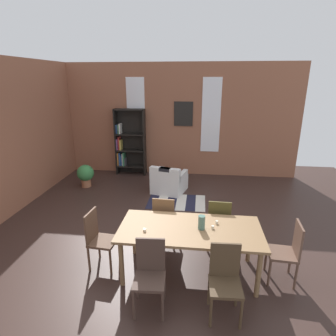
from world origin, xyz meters
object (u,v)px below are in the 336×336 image
object	(u,v)px
dining_chair_head_left	(99,237)
dining_chair_near_left	(150,273)
armchair_white	(169,182)
dining_table	(190,233)
dining_chair_far_left	(165,219)
dining_chair_far_right	(219,222)
bookshelf_tall	(128,143)
dining_chair_near_right	(225,279)
vase_on_table	(202,222)
potted_plant_by_shelf	(86,174)
dining_chair_head_right	(288,250)

from	to	relation	value
dining_chair_head_left	dining_chair_near_left	bearing A→B (deg)	-37.42
dining_chair_head_left	armchair_white	xyz separation A→B (m)	(0.75, 3.18, -0.23)
dining_table	dining_chair_near_left	distance (m)	0.89
dining_chair_far_left	dining_chair_far_right	world-z (taller)	same
dining_table	dining_chair_far_right	xyz separation A→B (m)	(0.47, 0.72, -0.19)
bookshelf_tall	dining_chair_near_right	bearing A→B (deg)	-63.85
dining_chair_head_left	dining_chair_near_left	world-z (taller)	same
dining_chair_head_left	armchair_white	bearing A→B (deg)	76.80
dining_chair_far_left	dining_chair_far_right	distance (m)	0.95
dining_chair_near_left	bookshelf_tall	bearing A→B (deg)	107.18
dining_chair_near_right	dining_chair_head_left	size ratio (longest dim) A/B	1.00
vase_on_table	dining_chair_far_right	size ratio (longest dim) A/B	0.22
dining_chair_head_left	vase_on_table	bearing A→B (deg)	-0.24
dining_chair_near_left	potted_plant_by_shelf	bearing A→B (deg)	122.45
dining_chair_near_right	dining_chair_near_left	bearing A→B (deg)	-179.99
vase_on_table	dining_chair_far_right	bearing A→B (deg)	66.84
vase_on_table	dining_chair_head_right	xyz separation A→B (m)	(1.27, -0.01, -0.37)
bookshelf_tall	potted_plant_by_shelf	bearing A→B (deg)	-126.41
vase_on_table	potted_plant_by_shelf	bearing A→B (deg)	134.20
bookshelf_tall	potted_plant_by_shelf	world-z (taller)	bookshelf_tall
dining_table	armchair_white	bearing A→B (deg)	102.15
dining_chair_head_right	dining_chair_near_left	world-z (taller)	same
dining_chair_head_right	dining_table	bearing A→B (deg)	179.78
dining_chair_head_left	bookshelf_tall	distance (m)	4.60
dining_table	dining_chair_near_right	distance (m)	0.88
dining_table	dining_chair_head_left	xyz separation A→B (m)	(-1.43, 0.01, -0.19)
dining_chair_head_right	bookshelf_tall	distance (m)	5.77
dining_chair_head_right	dining_chair_near_left	xyz separation A→B (m)	(-1.91, -0.72, 0.00)
vase_on_table	armchair_white	xyz separation A→B (m)	(-0.85, 3.18, -0.61)
dining_chair_near_right	dining_chair_far_right	size ratio (longest dim) A/B	1.00
dining_chair_head_right	dining_chair_head_left	bearing A→B (deg)	179.76
bookshelf_tall	dining_chair_far_right	bearing A→B (deg)	-55.92
vase_on_table	dining_table	bearing A→B (deg)	180.00
potted_plant_by_shelf	dining_chair_head_right	bearing A→B (deg)	-36.41
dining_chair_head_right	dining_chair_near_left	distance (m)	2.04
dining_table	dining_chair_near_left	size ratio (longest dim) A/B	2.23
dining_table	dining_chair_near_right	size ratio (longest dim) A/B	2.23
bookshelf_tall	armchair_white	distance (m)	2.08
armchair_white	dining_chair_near_right	bearing A→B (deg)	-73.47
armchair_white	potted_plant_by_shelf	distance (m)	2.34
potted_plant_by_shelf	dining_chair_far_right	bearing A→B (deg)	-36.20
dining_chair_near_right	potted_plant_by_shelf	size ratio (longest dim) A/B	1.51
dining_chair_head_right	dining_chair_far_right	world-z (taller)	same
armchair_white	potted_plant_by_shelf	size ratio (longest dim) A/B	1.55
vase_on_table	bookshelf_tall	bearing A→B (deg)	116.61
dining_chair_near_right	dining_chair_near_left	distance (m)	0.95
dining_chair_far_left	dining_chair_head_left	world-z (taller)	same
dining_chair_head_left	potted_plant_by_shelf	world-z (taller)	dining_chair_head_left
dining_chair_head_left	dining_chair_near_left	xyz separation A→B (m)	(0.95, -0.73, 0.00)
dining_chair_far_right	armchair_white	bearing A→B (deg)	115.20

